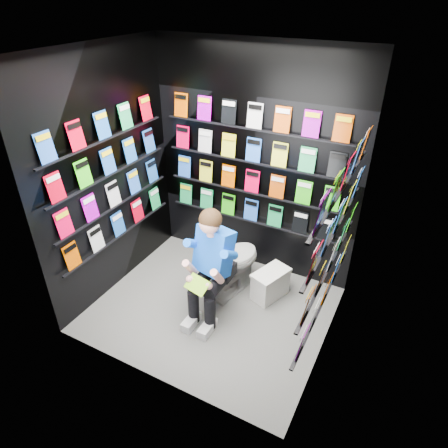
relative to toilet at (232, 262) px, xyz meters
The scene contains 14 objects.
floor 0.56m from the toilet, 93.79° to the right, with size 2.40×2.40×0.00m, color slate.
ceiling 2.27m from the toilet, 93.79° to the right, with size 2.40×2.40×0.00m, color white.
wall_back 1.10m from the toilet, 92.73° to the left, with size 2.40×0.04×2.60m, color black.
wall_front 1.70m from the toilet, 91.12° to the right, with size 2.40×0.04×2.60m, color black.
wall_left 1.60m from the toilet, 161.19° to the right, with size 0.04×2.00×2.60m, color black.
wall_right 1.56m from the toilet, 19.64° to the right, with size 0.04×2.00×2.60m, color black.
comics_back 1.09m from the toilet, 92.88° to the left, with size 2.10×0.06×1.37m, color #F4023E, non-canonical shape.
comics_left 1.58m from the toilet, 160.75° to the right, with size 0.06×1.70×1.37m, color #F4023E, non-canonical shape.
comics_right 1.54m from the toilet, 20.11° to the right, with size 0.06×1.70×1.37m, color #F4023E, non-canonical shape.
toilet is the anchor object (origin of this frame).
longbox 0.50m from the toilet, ahead, with size 0.22×0.41×0.31m, color silver.
longbox_lid 0.45m from the toilet, ahead, with size 0.25×0.43×0.03m, color silver.
reader 0.54m from the toilet, 90.00° to the right, with size 0.50×0.73×1.34m, color blue, non-canonical shape.
held_comic 0.76m from the toilet, 90.00° to the right, with size 0.24×0.01×0.16m, color green.
Camera 1 is at (1.62, -2.79, 3.04)m, focal length 32.00 mm.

